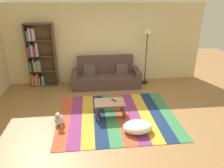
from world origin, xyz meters
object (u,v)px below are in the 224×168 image
couch (106,76)px  pouf (138,127)px  dog (59,119)px  standing_lamp (147,38)px  tv_remote (114,100)px  coffee_table (109,104)px  bookshelf (39,58)px

couch → pouf: 2.81m
dog → standing_lamp: standing_lamp is taller
dog → standing_lamp: size_ratio=0.21×
couch → tv_remote: couch is taller
coffee_table → dog: (-1.24, -0.29, -0.17)m
couch → coffee_table: size_ratio=2.98×
standing_lamp → dog: bearing=-138.4°
coffee_table → standing_lamp: 2.86m
couch → bookshelf: bearing=172.7°
couch → tv_remote: bearing=-88.8°
coffee_table → dog: same height
pouf → dog: bearing=165.4°
pouf → standing_lamp: size_ratio=0.35×
coffee_table → standing_lamp: size_ratio=0.40×
standing_lamp → tv_remote: (-1.35, -2.04, -1.17)m
bookshelf → standing_lamp: bookshelf is taller
couch → standing_lamp: bearing=4.7°
coffee_table → standing_lamp: (1.47, 2.11, 1.26)m
coffee_table → tv_remote: tv_remote is taller
dog → tv_remote: 1.42m
pouf → dog: dog is taller
dog → tv_remote: (1.35, 0.36, 0.25)m
pouf → standing_lamp: standing_lamp is taller
bookshelf → couch: bearing=-7.3°
pouf → coffee_table: bearing=126.7°
dog → tv_remote: tv_remote is taller
couch → coffee_table: (-0.08, -2.00, -0.01)m
dog → standing_lamp: (2.70, 2.40, 1.42)m
pouf → dog: (-1.80, 0.47, 0.03)m
bookshelf → standing_lamp: (3.61, -0.17, 0.61)m
pouf → tv_remote: 0.99m
pouf → dog: size_ratio=1.69×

